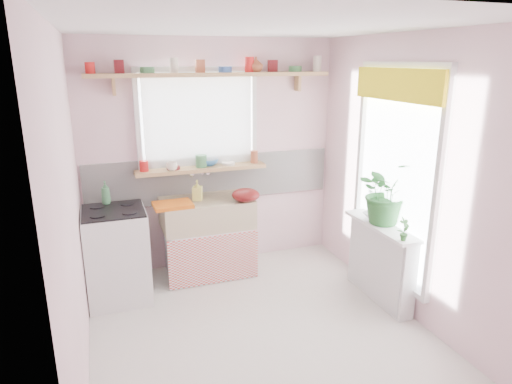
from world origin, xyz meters
name	(u,v)px	position (x,y,z in m)	size (l,w,h in m)	color
room	(295,154)	(0.66, 0.86, 1.37)	(3.20, 3.20, 3.20)	silver
sink_unit	(208,236)	(-0.15, 1.29, 0.43)	(0.95, 0.65, 1.11)	white
cooker	(117,255)	(-1.10, 1.05, 0.46)	(0.58, 0.58, 0.93)	white
radiator_ledge	(381,261)	(1.30, 0.20, 0.40)	(0.22, 0.95, 0.78)	white
windowsill	(201,169)	(-0.15, 1.48, 1.14)	(1.40, 0.22, 0.04)	tan
pine_shelf	(213,75)	(0.00, 1.47, 2.12)	(2.52, 0.24, 0.04)	tan
shelf_crockery	(210,67)	(-0.02, 1.47, 2.19)	(2.47, 0.11, 0.12)	red
sill_crockery	(201,162)	(-0.15, 1.48, 1.22)	(1.35, 0.11, 0.12)	red
dish_tray	(173,205)	(-0.53, 1.16, 0.87)	(0.38, 0.29, 0.04)	orange
colander	(246,195)	(0.22, 1.10, 0.92)	(0.29, 0.29, 0.13)	#5F1010
jade_plant	(386,192)	(1.33, 0.24, 1.08)	(0.55, 0.48, 0.61)	#29662C
fruit_bowl	(381,217)	(1.33, 0.29, 0.81)	(0.31, 0.31, 0.08)	silver
herb_pot	(404,229)	(1.22, -0.20, 0.88)	(0.11, 0.08, 0.21)	#2D6729
soap_bottle_sink	(197,190)	(-0.24, 1.30, 0.96)	(0.10, 0.10, 0.21)	#DDDD62
sill_cup	(172,166)	(-0.47, 1.42, 1.21)	(0.11, 0.11, 0.09)	white
sill_bowl	(208,162)	(-0.06, 1.54, 1.19)	(0.22, 0.22, 0.07)	#3774B4
shelf_vase	(256,64)	(0.47, 1.47, 2.22)	(0.15, 0.15, 0.16)	#9E5030
cooker_bottle	(106,193)	(-1.15, 1.27, 1.03)	(0.09, 0.09, 0.23)	#3D7A4B
fruit	(382,211)	(1.34, 0.29, 0.87)	(0.20, 0.14, 0.10)	orange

